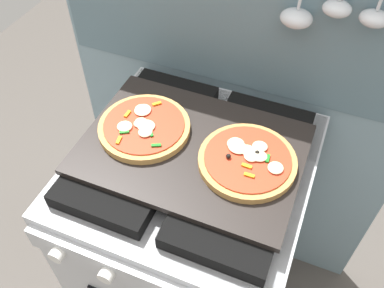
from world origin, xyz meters
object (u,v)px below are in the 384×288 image
(baking_tray, at_px, (192,149))
(pizza_right, at_px, (247,161))
(stove, at_px, (192,241))
(pizza_left, at_px, (144,126))

(baking_tray, height_order, pizza_right, pizza_right)
(stove, bearing_deg, baking_tray, 90.00)
(baking_tray, bearing_deg, pizza_left, 176.77)
(pizza_left, bearing_deg, pizza_right, -2.09)
(stove, bearing_deg, pizza_left, 176.07)
(baking_tray, bearing_deg, stove, -90.00)
(baking_tray, distance_m, pizza_left, 0.14)
(pizza_right, bearing_deg, baking_tray, 179.01)
(baking_tray, xyz_separation_m, pizza_right, (0.14, -0.00, 0.02))
(stove, relative_size, baking_tray, 1.67)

